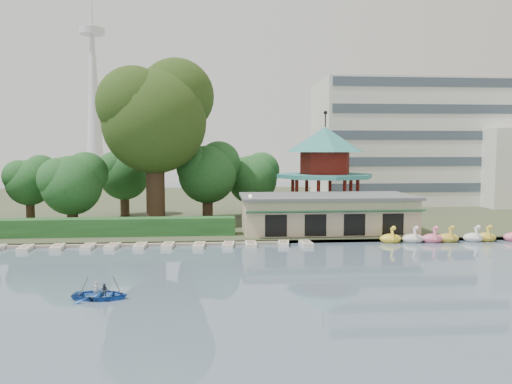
{
  "coord_description": "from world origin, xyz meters",
  "views": [
    {
      "loc": [
        -2.01,
        -30.96,
        9.1
      ],
      "look_at": [
        2.0,
        18.0,
        5.0
      ],
      "focal_mm": 35.0,
      "sensor_mm": 36.0,
      "label": 1
    }
  ],
  "objects": [
    {
      "name": "lamp_post",
      "position": [
        1.5,
        19.0,
        3.34
      ],
      "size": [
        0.36,
        0.36,
        4.28
      ],
      "color": "black",
      "rests_on": "shore"
    },
    {
      "name": "boathouse",
      "position": [
        10.0,
        21.97,
        2.37
      ],
      "size": [
        18.6,
        9.39,
        3.9
      ],
      "color": "#C6B092",
      "rests_on": "shore"
    },
    {
      "name": "embankment",
      "position": [
        0.0,
        17.3,
        0.15
      ],
      "size": [
        220.0,
        0.6,
        0.3
      ],
      "primitive_type": "cube",
      "color": "gray",
      "rests_on": "ground"
    },
    {
      "name": "broadcast_tower",
      "position": [
        -42.0,
        140.0,
        33.98
      ],
      "size": [
        8.0,
        8.0,
        96.0
      ],
      "color": "silver",
      "rests_on": "ground"
    },
    {
      "name": "ground_plane",
      "position": [
        0.0,
        0.0,
        0.0
      ],
      "size": [
        220.0,
        220.0,
        0.0
      ],
      "primitive_type": "plane",
      "color": "slate",
      "rests_on": "ground"
    },
    {
      "name": "rowboat_with_passengers",
      "position": [
        -9.1,
        -0.28,
        0.49
      ],
      "size": [
        5.08,
        3.9,
        2.01
      ],
      "color": "#285EB4",
      "rests_on": "ground"
    },
    {
      "name": "office_building",
      "position": [
        32.67,
        49.0,
        9.73
      ],
      "size": [
        38.0,
        18.0,
        20.0
      ],
      "color": "silver",
      "rests_on": "shore"
    },
    {
      "name": "swan_boats",
      "position": [
        23.66,
        16.58,
        0.4
      ],
      "size": [
        18.13,
        2.07,
        1.92
      ],
      "color": "yellow",
      "rests_on": "ground"
    },
    {
      "name": "shore",
      "position": [
        0.0,
        52.0,
        0.2
      ],
      "size": [
        220.0,
        70.0,
        0.4
      ],
      "primitive_type": "cube",
      "color": "#424930",
      "rests_on": "ground"
    },
    {
      "name": "hedge",
      "position": [
        -15.0,
        20.5,
        1.3
      ],
      "size": [
        30.0,
        2.0,
        1.8
      ],
      "primitive_type": "cube",
      "color": "#235625",
      "rests_on": "shore"
    },
    {
      "name": "pavilion",
      "position": [
        12.0,
        32.0,
        7.48
      ],
      "size": [
        12.4,
        12.4,
        13.5
      ],
      "color": "#C6B092",
      "rests_on": "shore"
    },
    {
      "name": "moored_rowboats",
      "position": [
        -10.18,
        15.83,
        0.18
      ],
      "size": [
        34.92,
        2.71,
        0.36
      ],
      "color": "white",
      "rests_on": "ground"
    },
    {
      "name": "small_trees",
      "position": [
        -11.33,
        31.74,
        5.94
      ],
      "size": [
        39.59,
        16.79,
        9.89
      ],
      "color": "#3A281C",
      "rests_on": "shore"
    },
    {
      "name": "dock",
      "position": [
        -12.0,
        17.2,
        0.12
      ],
      "size": [
        34.0,
        1.6,
        0.24
      ],
      "primitive_type": "cube",
      "color": "gray",
      "rests_on": "ground"
    },
    {
      "name": "big_tree",
      "position": [
        -8.84,
        28.19,
        13.43
      ],
      "size": [
        13.24,
        12.33,
        19.65
      ],
      "color": "#3A281C",
      "rests_on": "shore"
    }
  ]
}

